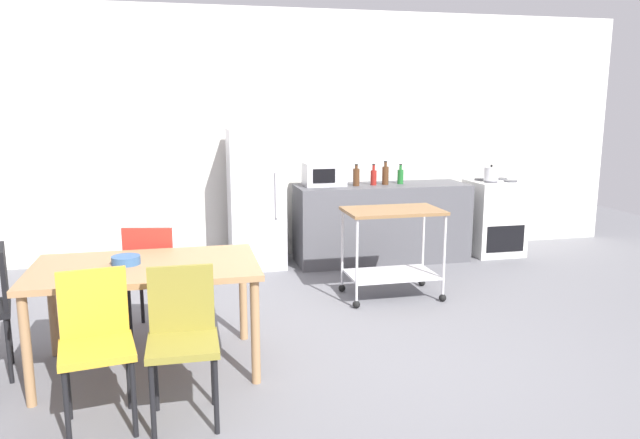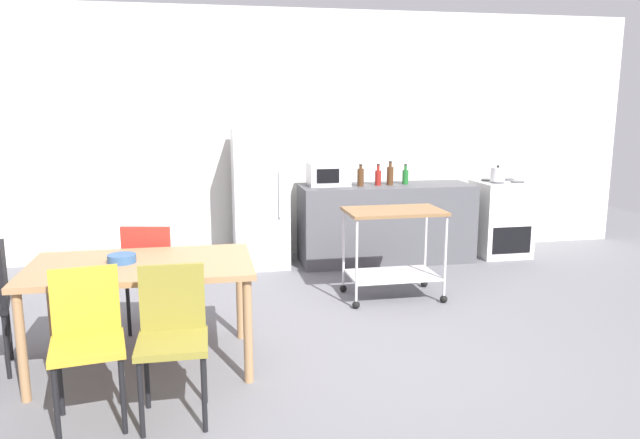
# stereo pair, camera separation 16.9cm
# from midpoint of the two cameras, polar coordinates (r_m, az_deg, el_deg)

# --- Properties ---
(ground_plane) EXTENTS (12.00, 12.00, 0.00)m
(ground_plane) POSITION_cam_midpoint_polar(r_m,az_deg,el_deg) (4.54, 4.45, -12.72)
(ground_plane) COLOR slate
(back_wall) EXTENTS (8.40, 0.12, 2.90)m
(back_wall) POSITION_cam_midpoint_polar(r_m,az_deg,el_deg) (7.28, -3.01, 8.00)
(back_wall) COLOR silver
(back_wall) RESTS_ON ground_plane
(kitchen_counter) EXTENTS (2.00, 0.64, 0.90)m
(kitchen_counter) POSITION_cam_midpoint_polar(r_m,az_deg,el_deg) (7.05, 5.16, -0.32)
(kitchen_counter) COLOR #4C4C51
(kitchen_counter) RESTS_ON ground_plane
(dining_table) EXTENTS (1.50, 0.90, 0.75)m
(dining_table) POSITION_cam_midpoint_polar(r_m,az_deg,el_deg) (4.29, -17.24, -5.11)
(dining_table) COLOR #A37A51
(dining_table) RESTS_ON ground_plane
(chair_olive) EXTENTS (0.40, 0.40, 0.89)m
(chair_olive) POSITION_cam_midpoint_polar(r_m,az_deg,el_deg) (3.64, -14.22, -10.40)
(chair_olive) COLOR olive
(chair_olive) RESTS_ON ground_plane
(chair_mustard) EXTENTS (0.46, 0.46, 0.89)m
(chair_mustard) POSITION_cam_midpoint_polar(r_m,az_deg,el_deg) (3.72, -21.71, -10.38)
(chair_mustard) COLOR gold
(chair_mustard) RESTS_ON ground_plane
(chair_red) EXTENTS (0.48, 0.48, 0.89)m
(chair_red) POSITION_cam_midpoint_polar(r_m,az_deg,el_deg) (4.98, -16.48, -4.70)
(chair_red) COLOR #B72D23
(chair_red) RESTS_ON ground_plane
(stove_oven) EXTENTS (0.60, 0.61, 0.92)m
(stove_oven) POSITION_cam_midpoint_polar(r_m,az_deg,el_deg) (7.64, 15.51, 0.21)
(stove_oven) COLOR white
(stove_oven) RESTS_ON ground_plane
(refrigerator) EXTENTS (0.60, 0.63, 1.55)m
(refrigerator) POSITION_cam_midpoint_polar(r_m,az_deg,el_deg) (6.78, -6.79, 1.99)
(refrigerator) COLOR silver
(refrigerator) RESTS_ON ground_plane
(kitchen_cart) EXTENTS (0.91, 0.57, 0.85)m
(kitchen_cart) POSITION_cam_midpoint_polar(r_m,az_deg,el_deg) (5.70, 6.01, -1.77)
(kitchen_cart) COLOR brown
(kitchen_cart) RESTS_ON ground_plane
(microwave) EXTENTS (0.46, 0.35, 0.26)m
(microwave) POSITION_cam_midpoint_polar(r_m,az_deg,el_deg) (6.86, -0.33, 4.32)
(microwave) COLOR silver
(microwave) RESTS_ON kitchen_counter
(bottle_sesame_oil) EXTENTS (0.07, 0.07, 0.25)m
(bottle_sesame_oil) POSITION_cam_midpoint_polar(r_m,az_deg,el_deg) (6.84, 2.75, 4.07)
(bottle_sesame_oil) COLOR #4C2D19
(bottle_sesame_oil) RESTS_ON kitchen_counter
(bottle_olive_oil) EXTENTS (0.07, 0.07, 0.24)m
(bottle_olive_oil) POSITION_cam_midpoint_polar(r_m,az_deg,el_deg) (6.92, 4.39, 4.05)
(bottle_olive_oil) COLOR maroon
(bottle_olive_oil) RESTS_ON kitchen_counter
(bottle_wine) EXTENTS (0.08, 0.08, 0.27)m
(bottle_wine) POSITION_cam_midpoint_polar(r_m,az_deg,el_deg) (6.97, 5.52, 4.23)
(bottle_wine) COLOR #4C2D19
(bottle_wine) RESTS_ON kitchen_counter
(bottle_vinegar) EXTENTS (0.07, 0.07, 0.23)m
(bottle_vinegar) POSITION_cam_midpoint_polar(r_m,az_deg,el_deg) (7.06, 6.94, 4.11)
(bottle_vinegar) COLOR #1E6628
(bottle_vinegar) RESTS_ON kitchen_counter
(fruit_bowl) EXTENTS (0.19, 0.19, 0.06)m
(fruit_bowl) POSITION_cam_midpoint_polar(r_m,az_deg,el_deg) (4.31, -18.97, -3.66)
(fruit_bowl) COLOR #33598C
(fruit_bowl) RESTS_ON dining_table
(kettle) EXTENTS (0.24, 0.17, 0.19)m
(kettle) POSITION_cam_midpoint_polar(r_m,az_deg,el_deg) (7.41, 15.28, 4.20)
(kettle) COLOR silver
(kettle) RESTS_ON stove_oven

